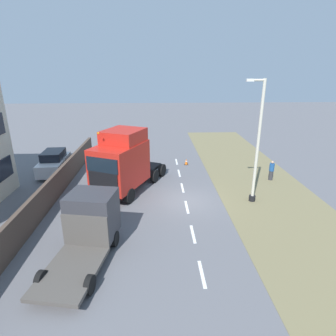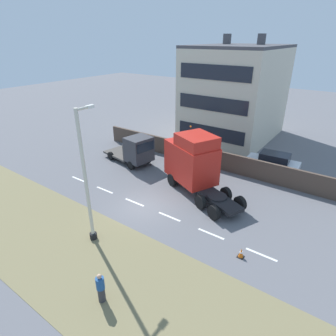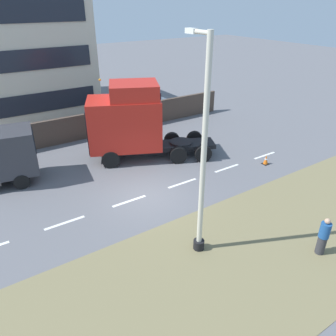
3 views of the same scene
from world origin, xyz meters
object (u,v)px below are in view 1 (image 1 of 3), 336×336
(flatbed_truck, at_px, (90,222))
(pedestrian, at_px, (271,171))
(lorry_cab, at_px, (123,163))
(parked_car, at_px, (54,163))
(traffic_cone_lead, at_px, (186,162))
(lamp_post, at_px, (257,150))

(flatbed_truck, distance_m, pedestrian, 15.40)
(lorry_cab, xyz_separation_m, flatbed_truck, (0.88, 6.74, -0.83))
(parked_car, relative_size, pedestrian, 2.80)
(pedestrian, relative_size, traffic_cone_lead, 2.80)
(flatbed_truck, height_order, lamp_post, lamp_post)
(parked_car, height_order, pedestrian, parked_car)
(flatbed_truck, xyz_separation_m, parked_car, (5.56, -11.17, -0.54))
(lamp_post, relative_size, pedestrian, 4.95)
(pedestrian, bearing_deg, traffic_cone_lead, -32.81)
(pedestrian, height_order, traffic_cone_lead, pedestrian)
(parked_car, distance_m, pedestrian, 18.29)
(lorry_cab, xyz_separation_m, pedestrian, (-11.70, -2.10, -1.55))
(parked_car, bearing_deg, flatbed_truck, 113.00)
(parked_car, xyz_separation_m, traffic_cone_lead, (-11.65, -1.86, -0.69))
(parked_car, distance_m, traffic_cone_lead, 11.82)
(lamp_post, relative_size, traffic_cone_lead, 13.89)
(parked_car, bearing_deg, traffic_cone_lead, -174.38)
(flatbed_truck, distance_m, traffic_cone_lead, 14.44)
(lorry_cab, bearing_deg, flatbed_truck, 107.31)
(pedestrian, distance_m, traffic_cone_lead, 7.74)
(flatbed_truck, bearing_deg, parked_car, 126.28)
(parked_car, relative_size, traffic_cone_lead, 7.86)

